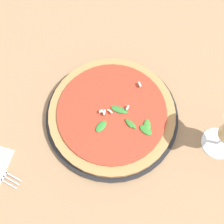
% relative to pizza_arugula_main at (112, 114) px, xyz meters
% --- Properties ---
extents(ground_plane, '(6.00, 6.00, 0.00)m').
position_rel_pizza_arugula_main_xyz_m(ground_plane, '(-0.03, -0.01, -0.02)').
color(ground_plane, '#9E7A56').
extents(pizza_arugula_main, '(0.33, 0.33, 0.05)m').
position_rel_pizza_arugula_main_xyz_m(pizza_arugula_main, '(0.00, 0.00, 0.00)').
color(pizza_arugula_main, black).
rests_on(pizza_arugula_main, ground_plane).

